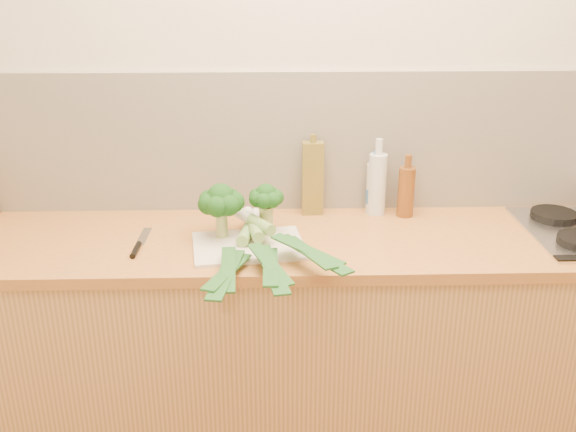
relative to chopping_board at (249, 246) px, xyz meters
name	(u,v)px	position (x,y,z in m)	size (l,w,h in m)	color
room_shell	(322,142)	(0.28, 0.38, 0.26)	(3.50, 3.50, 3.50)	beige
counter	(324,344)	(0.28, 0.09, -0.46)	(3.20, 0.62, 0.90)	tan
chopping_board	(249,246)	(0.00, 0.00, 0.00)	(0.38, 0.28, 0.01)	beige
broccoli_left	(221,202)	(-0.10, 0.07, 0.14)	(0.16, 0.16, 0.20)	#9DA862
broccoli_right	(266,200)	(0.06, 0.10, 0.13)	(0.12, 0.12, 0.18)	#9DA862
leek_front	(242,241)	(-0.02, -0.02, 0.03)	(0.17, 0.69, 0.04)	white
leek_mid	(259,239)	(0.04, -0.05, 0.05)	(0.17, 0.66, 0.04)	white
leek_back	(275,233)	(0.09, -0.04, 0.06)	(0.38, 0.54, 0.04)	white
chefs_knife	(138,246)	(-0.38, 0.00, 0.00)	(0.03, 0.27, 0.02)	silver
oil_tin	(313,178)	(0.24, 0.32, 0.14)	(0.08, 0.05, 0.32)	olive
glass_bottle	(377,183)	(0.49, 0.31, 0.12)	(0.07, 0.07, 0.30)	silver
amber_bottle	(406,191)	(0.60, 0.28, 0.10)	(0.06, 0.06, 0.24)	brown
water_bottle	(376,190)	(0.49, 0.32, 0.09)	(0.08, 0.08, 0.23)	silver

